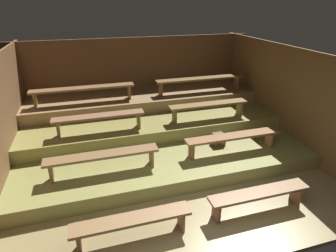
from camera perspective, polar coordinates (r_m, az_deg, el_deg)
name	(u,v)px	position (r m, az deg, el deg)	size (l,w,h in m)	color
ground	(162,158)	(6.50, -1.14, -6.61)	(7.02, 6.21, 0.08)	#907F52
wall_back	(138,78)	(8.51, -6.24, 9.81)	(7.02, 0.06, 2.35)	brown
wall_right	(286,96)	(7.39, 23.05, 5.66)	(0.06, 6.21, 2.35)	brown
platform_lower	(156,139)	(6.94, -2.55, -2.66)	(6.22, 4.15, 0.31)	olive
platform_middle	(149,117)	(7.47, -4.01, 1.95)	(6.22, 2.66, 0.31)	olive
platform_upper	(144,99)	(7.90, -5.03, 5.56)	(6.22, 1.49, 0.31)	#9B7A50
bench_floor_left	(132,222)	(4.39, -7.42, -18.91)	(1.79, 0.29, 0.40)	olive
bench_floor_right	(259,195)	(5.06, 18.17, -13.29)	(1.79, 0.29, 0.40)	olive
bench_lower_left	(103,157)	(5.38, -13.26, -6.19)	(2.10, 0.29, 0.40)	olive
bench_lower_right	(233,138)	(6.07, 13.12, -2.40)	(2.10, 0.29, 0.40)	#93633A
bench_middle_left	(99,118)	(6.31, -13.95, 1.61)	(1.99, 0.29, 0.40)	#8D5F41
bench_middle_right	(208,106)	(6.89, 8.30, 4.08)	(1.99, 0.29, 0.40)	olive
bench_upper_left	(83,90)	(7.36, -17.00, 7.16)	(2.55, 0.29, 0.40)	#916743
bench_upper_right	(200,80)	(7.97, 6.63, 9.37)	(2.55, 0.29, 0.40)	olive
wooden_crate_lower	(219,139)	(6.43, 10.35, -2.63)	(0.25, 0.25, 0.25)	brown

